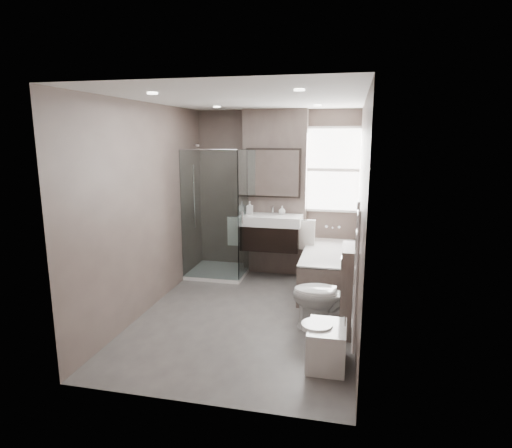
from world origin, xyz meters
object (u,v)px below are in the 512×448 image
(bathtub, at_px, (329,268))
(bidet, at_px, (326,345))
(vanity, at_px, (271,232))
(toilet, at_px, (327,296))

(bathtub, xyz_separation_m, bidet, (0.09, -2.14, -0.10))
(bathtub, bearing_deg, bidet, -87.61)
(vanity, xyz_separation_m, bathtub, (0.92, -0.33, -0.43))
(toilet, relative_size, bidet, 1.55)
(bathtub, xyz_separation_m, toilet, (0.05, -1.33, 0.09))
(toilet, bearing_deg, vanity, -147.69)
(vanity, height_order, bidet, vanity)
(toilet, bearing_deg, bidet, 5.07)
(vanity, xyz_separation_m, toilet, (0.97, -1.66, -0.34))
(bidet, bearing_deg, vanity, 112.37)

